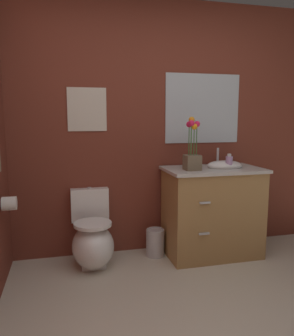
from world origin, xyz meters
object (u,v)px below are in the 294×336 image
(vanity_cabinet, at_px, (212,211))
(soap_bottle, at_px, (229,162))
(trash_bin, at_px, (155,242))
(toilet, at_px, (93,240))
(wall_poster, at_px, (87,109))
(wall_mirror, at_px, (203,109))
(flower_vase, at_px, (192,153))
(toilet_paper_roll, at_px, (9,203))

(vanity_cabinet, xyz_separation_m, soap_bottle, (0.12, -0.09, 0.49))
(vanity_cabinet, distance_m, trash_bin, 0.65)
(toilet, distance_m, wall_poster, 1.22)
(toilet, xyz_separation_m, soap_bottle, (1.30, -0.11, 0.70))
(wall_poster, xyz_separation_m, wall_mirror, (1.18, 0.00, 0.01))
(toilet, relative_size, soap_bottle, 4.77)
(toilet, height_order, trash_bin, toilet)
(flower_vase, xyz_separation_m, trash_bin, (-0.31, 0.16, -0.90))
(wall_mirror, bearing_deg, soap_bottle, -72.36)
(vanity_cabinet, bearing_deg, toilet_paper_roll, -174.74)
(soap_bottle, height_order, wall_mirror, wall_mirror)
(flower_vase, relative_size, wall_poster, 1.21)
(toilet_paper_roll, bearing_deg, wall_poster, 34.79)
(wall_poster, bearing_deg, soap_bottle, -16.30)
(toilet, distance_m, wall_mirror, 1.71)
(toilet, relative_size, vanity_cabinet, 0.65)
(wall_mirror, distance_m, toilet_paper_roll, 2.05)
(toilet, distance_m, soap_bottle, 1.48)
(vanity_cabinet, relative_size, trash_bin, 3.88)
(wall_poster, height_order, wall_mirror, wall_mirror)
(soap_bottle, xyz_separation_m, wall_mirror, (-0.12, 0.38, 0.51))
(vanity_cabinet, distance_m, flower_vase, 0.64)
(toilet, height_order, toilet_paper_roll, toilet_paper_roll)
(trash_bin, relative_size, wall_poster, 0.67)
(flower_vase, relative_size, wall_mirror, 0.62)
(trash_bin, bearing_deg, soap_bottle, -14.92)
(flower_vase, xyz_separation_m, wall_poster, (-0.93, 0.36, 0.40))
(wall_poster, bearing_deg, wall_mirror, 0.00)
(trash_bin, bearing_deg, toilet_paper_roll, -168.34)
(trash_bin, distance_m, wall_mirror, 1.44)
(trash_bin, xyz_separation_m, wall_mirror, (0.56, 0.20, 1.31))
(toilet, distance_m, toilet_paper_roll, 0.82)
(flower_vase, bearing_deg, vanity_cabinet, 15.31)
(soap_bottle, distance_m, toilet_paper_roll, 1.98)
(vanity_cabinet, distance_m, wall_poster, 1.56)
(trash_bin, height_order, toilet_paper_roll, toilet_paper_roll)
(wall_poster, height_order, toilet_paper_roll, wall_poster)
(vanity_cabinet, bearing_deg, wall_poster, 165.99)
(vanity_cabinet, height_order, toilet_paper_roll, vanity_cabinet)
(vanity_cabinet, xyz_separation_m, wall_poster, (-1.18, 0.29, 0.99))
(flower_vase, xyz_separation_m, soap_bottle, (0.37, -0.02, -0.10))
(soap_bottle, relative_size, wall_poster, 0.35)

